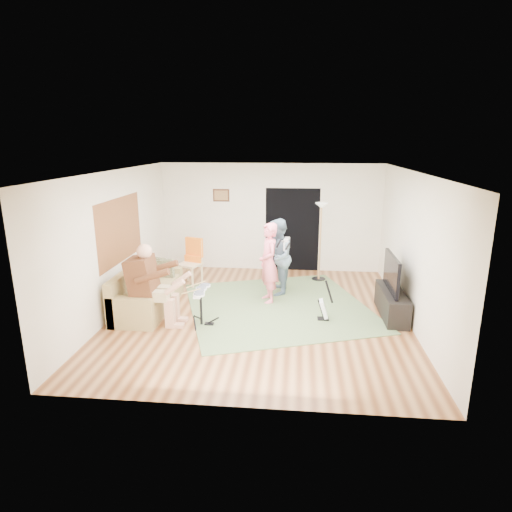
{
  "coord_description": "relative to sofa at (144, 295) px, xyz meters",
  "views": [
    {
      "loc": [
        0.69,
        -7.63,
        3.23
      ],
      "look_at": [
        -0.1,
        0.3,
        1.07
      ],
      "focal_mm": 30.0,
      "sensor_mm": 36.0,
      "label": 1
    }
  ],
  "objects": [
    {
      "name": "sofa",
      "position": [
        0.0,
        0.0,
        0.0
      ],
      "size": [
        0.85,
        2.06,
        0.83
      ],
      "color": "#99824C",
      "rests_on": "floor"
    },
    {
      "name": "drummer",
      "position": [
        0.44,
        -0.65,
        0.3
      ],
      "size": [
        0.97,
        0.54,
        1.48
      ],
      "color": "#592F19",
      "rests_on": "sofa"
    },
    {
      "name": "guitarist",
      "position": [
        2.56,
        1.14,
        0.55
      ],
      "size": [
        0.63,
        0.81,
        1.64
      ],
      "primitive_type": "imported",
      "rotation": [
        0.0,
        0.0,
        -1.56
      ],
      "color": "#6E8BA1",
      "rests_on": "floor"
    },
    {
      "name": "area_rug",
      "position": [
        2.62,
        0.37,
        -0.27
      ],
      "size": [
        4.36,
        4.38,
        0.02
      ],
      "primitive_type": "cube",
      "rotation": [
        0.0,
        0.0,
        0.33
      ],
      "color": "#556D42",
      "rests_on": "floor"
    },
    {
      "name": "microphone",
      "position": [
        2.61,
        0.65,
        0.96
      ],
      "size": [
        0.06,
        0.06,
        0.24
      ],
      "primitive_type": null,
      "color": "black",
      "rests_on": "singer"
    },
    {
      "name": "dining_chair",
      "position": [
        0.54,
        1.58,
        0.1
      ],
      "size": [
        0.58,
        0.61,
        1.07
      ],
      "rotation": [
        0.0,
        0.0,
        -0.35
      ],
      "color": "beige",
      "rests_on": "floor"
    },
    {
      "name": "doorway",
      "position": [
        2.84,
        2.95,
        0.77
      ],
      "size": [
        2.1,
        0.0,
        2.1
      ],
      "primitive_type": "plane",
      "rotation": [
        1.57,
        0.0,
        0.0
      ],
      "color": "black",
      "rests_on": "walls"
    },
    {
      "name": "ceiling",
      "position": [
        2.29,
        -0.04,
        2.42
      ],
      "size": [
        6.0,
        6.0,
        0.0
      ],
      "primitive_type": "plane",
      "rotation": [
        3.14,
        0.0,
        0.0
      ],
      "color": "white",
      "rests_on": "walls"
    },
    {
      "name": "walls",
      "position": [
        2.29,
        -0.04,
        1.07
      ],
      "size": [
        5.5,
        6.0,
        2.7
      ],
      "primitive_type": null,
      "color": "silver",
      "rests_on": "floor"
    },
    {
      "name": "singer",
      "position": [
        2.41,
        0.65,
        0.55
      ],
      "size": [
        0.58,
        0.7,
        1.65
      ],
      "primitive_type": "imported",
      "rotation": [
        0.0,
        0.0,
        -1.23
      ],
      "color": "#FF6E86",
      "rests_on": "floor"
    },
    {
      "name": "tv_cabinet",
      "position": [
        4.79,
        0.13,
        -0.03
      ],
      "size": [
        0.4,
        1.4,
        0.5
      ],
      "primitive_type": "cube",
      "color": "black",
      "rests_on": "floor"
    },
    {
      "name": "window_blinds",
      "position": [
        -0.45,
        0.16,
        1.27
      ],
      "size": [
        0.0,
        2.05,
        2.05
      ],
      "primitive_type": "plane",
      "rotation": [
        1.57,
        0.0,
        1.57
      ],
      "color": "brown",
      "rests_on": "walls"
    },
    {
      "name": "guitar_spare",
      "position": [
        3.5,
        -0.2,
        -0.06
      ],
      "size": [
        0.28,
        0.25,
        0.77
      ],
      "color": "black",
      "rests_on": "floor"
    },
    {
      "name": "drum_kit",
      "position": [
        1.29,
        -0.65,
        0.03
      ],
      "size": [
        0.38,
        0.68,
        0.7
      ],
      "color": "black",
      "rests_on": "floor"
    },
    {
      "name": "television",
      "position": [
        4.74,
        0.13,
        0.57
      ],
      "size": [
        0.06,
        1.16,
        0.68
      ],
      "primitive_type": "cube",
      "color": "black",
      "rests_on": "tv_cabinet"
    },
    {
      "name": "picture_frame",
      "position": [
        1.04,
        2.95,
        1.62
      ],
      "size": [
        0.42,
        0.03,
        0.32
      ],
      "primitive_type": "cube",
      "color": "#3F2314",
      "rests_on": "walls"
    },
    {
      "name": "torchiere_lamp",
      "position": [
        3.51,
        2.19,
        0.99
      ],
      "size": [
        0.33,
        0.33,
        1.85
      ],
      "color": "black",
      "rests_on": "floor"
    },
    {
      "name": "floor",
      "position": [
        2.29,
        -0.04,
        -0.28
      ],
      "size": [
        6.0,
        6.0,
        0.0
      ],
      "primitive_type": "plane",
      "color": "brown",
      "rests_on": "ground"
    },
    {
      "name": "guitar_held",
      "position": [
        2.76,
        1.14,
        0.84
      ],
      "size": [
        0.18,
        0.61,
        0.26
      ],
      "primitive_type": null,
      "rotation": [
        0.0,
        0.0,
        -0.1
      ],
      "color": "silver",
      "rests_on": "guitarist"
    }
  ]
}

